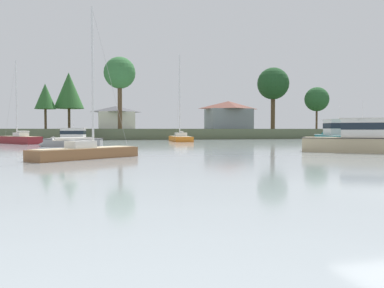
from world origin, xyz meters
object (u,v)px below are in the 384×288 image
(sailboat_maroon, at_px, (20,142))
(cruiser_sand, at_px, (369,144))
(sailboat_wood, at_px, (86,155))
(sailboat_orange, at_px, (180,139))
(cruiser_grey, at_px, (68,142))
(cruiser_teal, at_px, (337,139))

(sailboat_maroon, bearing_deg, cruiser_sand, -42.06)
(sailboat_wood, distance_m, sailboat_orange, 34.52)
(cruiser_sand, distance_m, sailboat_orange, 31.65)
(sailboat_maroon, xyz_separation_m, cruiser_grey, (6.20, -9.63, 0.21))
(sailboat_wood, relative_size, sailboat_orange, 0.72)
(sailboat_maroon, distance_m, cruiser_teal, 37.59)
(sailboat_orange, bearing_deg, cruiser_grey, -135.78)
(sailboat_wood, xyz_separation_m, cruiser_teal, (27.63, 16.00, 0.45))
(cruiser_grey, bearing_deg, sailboat_wood, -83.58)
(sailboat_maroon, distance_m, cruiser_sand, 38.72)
(cruiser_teal, bearing_deg, sailboat_wood, -149.94)
(cruiser_teal, relative_size, cruiser_sand, 1.27)
(cruiser_grey, bearing_deg, sailboat_orange, 44.22)
(cruiser_teal, xyz_separation_m, cruiser_sand, (-7.08, -14.58, -0.06))
(sailboat_wood, bearing_deg, cruiser_grey, 96.42)
(cruiser_sand, bearing_deg, sailboat_orange, 104.26)
(sailboat_orange, bearing_deg, sailboat_wood, -111.69)
(sailboat_maroon, distance_m, sailboat_orange, 21.48)
(cruiser_teal, bearing_deg, cruiser_sand, -115.89)
(sailboat_wood, distance_m, sailboat_maroon, 28.55)
(cruiser_sand, bearing_deg, sailboat_maroon, 137.94)
(sailboat_orange, bearing_deg, cruiser_teal, -47.24)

